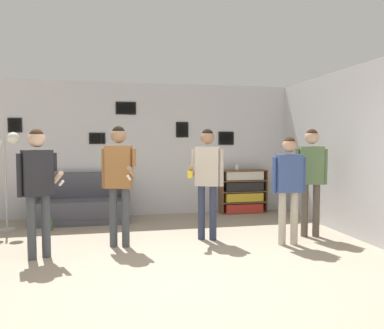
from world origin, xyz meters
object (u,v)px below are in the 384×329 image
(person_player_foreground_center, at_px, (119,173))
(person_watcher_holding_cup, at_px, (207,172))
(floor_lamp, at_px, (5,155))
(person_spectator_far_right, at_px, (311,171))
(couch, at_px, (82,206))
(bottle_on_floor, at_px, (51,225))
(bookshelf, at_px, (243,191))
(person_spectator_near_bookshelf, at_px, (289,180))
(drinking_cup, at_px, (237,167))
(person_player_foreground_left, at_px, (38,179))

(person_player_foreground_center, height_order, person_watcher_holding_cup, person_player_foreground_center)
(floor_lamp, bearing_deg, person_player_foreground_center, -36.17)
(person_watcher_holding_cup, bearing_deg, person_spectator_far_right, -4.91)
(couch, distance_m, person_player_foreground_center, 2.15)
(person_player_foreground_center, relative_size, bottle_on_floor, 7.04)
(couch, xyz_separation_m, person_watcher_holding_cup, (2.01, -1.76, 0.76))
(floor_lamp, xyz_separation_m, person_player_foreground_center, (1.86, -1.36, -0.21))
(bookshelf, xyz_separation_m, person_spectator_near_bookshelf, (-0.18, -2.47, 0.51))
(person_watcher_holding_cup, relative_size, bottle_on_floor, 6.93)
(bookshelf, relative_size, person_spectator_far_right, 0.58)
(person_player_foreground_center, bearing_deg, bookshelf, 38.51)
(floor_lamp, height_order, person_watcher_holding_cup, person_watcher_holding_cup)
(couch, bearing_deg, drinking_cup, 3.53)
(person_watcher_holding_cup, height_order, person_spectator_far_right, person_spectator_far_right)
(person_watcher_holding_cup, bearing_deg, person_player_foreground_center, -174.94)
(bookshelf, distance_m, person_player_foreground_left, 4.40)
(bottle_on_floor, bearing_deg, bookshelf, 12.69)
(couch, height_order, person_player_foreground_left, person_player_foreground_left)
(bookshelf, bearing_deg, person_spectator_near_bookshelf, -94.13)
(couch, bearing_deg, person_spectator_near_bookshelf, -36.17)
(person_player_foreground_left, bearing_deg, couch, 80.99)
(bookshelf, relative_size, bottle_on_floor, 4.03)
(couch, height_order, bottle_on_floor, couch)
(person_spectator_far_right, xyz_separation_m, drinking_cup, (-0.52, 2.10, -0.09))
(person_player_foreground_center, relative_size, person_watcher_holding_cup, 1.02)
(person_watcher_holding_cup, bearing_deg, floor_lamp, 158.73)
(person_player_foreground_center, relative_size, drinking_cup, 15.70)
(person_spectator_near_bookshelf, xyz_separation_m, bottle_on_floor, (-3.56, 1.63, -0.87))
(bottle_on_floor, bearing_deg, floor_lamp, 170.18)
(bookshelf, height_order, bottle_on_floor, bookshelf)
(floor_lamp, bearing_deg, person_watcher_holding_cup, -21.27)
(couch, distance_m, drinking_cup, 3.23)
(bookshelf, bearing_deg, floor_lamp, -170.88)
(person_spectator_near_bookshelf, height_order, person_spectator_far_right, person_spectator_far_right)
(person_player_foreground_left, xyz_separation_m, person_spectator_near_bookshelf, (3.46, -0.06, -0.07))
(bookshelf, distance_m, person_watcher_holding_cup, 2.41)
(person_watcher_holding_cup, xyz_separation_m, bottle_on_floor, (-2.46, 1.12, -0.96))
(floor_lamp, height_order, person_spectator_far_right, person_spectator_far_right)
(floor_lamp, relative_size, person_player_foreground_center, 0.96)
(person_player_foreground_left, bearing_deg, person_watcher_holding_cup, 10.75)
(person_player_foreground_left, height_order, person_watcher_holding_cup, person_watcher_holding_cup)
(bottle_on_floor, distance_m, drinking_cup, 3.80)
(bookshelf, xyz_separation_m, person_player_foreground_left, (-3.64, -2.41, 0.58))
(bookshelf, relative_size, person_spectator_near_bookshelf, 0.63)
(person_player_foreground_left, relative_size, bottle_on_floor, 6.81)
(person_player_foreground_left, xyz_separation_m, person_spectator_far_right, (4.02, 0.31, 0.03))
(person_spectator_far_right, relative_size, drinking_cup, 15.51)
(couch, distance_m, person_spectator_near_bookshelf, 3.91)
(bookshelf, distance_m, person_spectator_far_right, 2.22)
(person_player_foreground_center, bearing_deg, person_player_foreground_left, -162.21)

